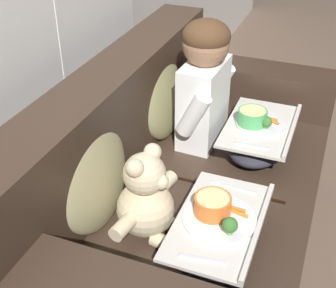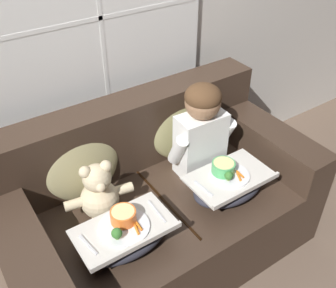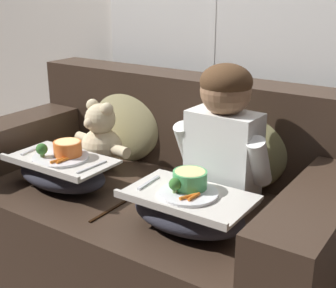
{
  "view_description": "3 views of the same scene",
  "coord_description": "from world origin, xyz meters",
  "px_view_note": "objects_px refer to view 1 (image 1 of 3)",
  "views": [
    {
      "loc": [
        -1.49,
        -0.45,
        1.66
      ],
      "look_at": [
        -0.0,
        0.12,
        0.63
      ],
      "focal_mm": 50.0,
      "sensor_mm": 36.0,
      "label": 1
    },
    {
      "loc": [
        -0.87,
        -1.36,
        2.04
      ],
      "look_at": [
        0.1,
        0.07,
        0.76
      ],
      "focal_mm": 42.0,
      "sensor_mm": 36.0,
      "label": 2
    },
    {
      "loc": [
        1.15,
        -1.53,
        1.34
      ],
      "look_at": [
        0.1,
        0.02,
        0.69
      ],
      "focal_mm": 50.0,
      "sensor_mm": 36.0,
      "label": 3
    }
  ],
  "objects_px": {
    "throw_pillow_behind_teddy": "(91,172)",
    "lap_tray_teddy": "(218,232)",
    "child_figure": "(205,78)",
    "lap_tray_child": "(259,136)",
    "couch": "(181,202)",
    "throw_pillow_behind_child": "(161,93)",
    "teddy_bear": "(146,199)"
  },
  "relations": [
    {
      "from": "throw_pillow_behind_child",
      "to": "lap_tray_child",
      "type": "bearing_deg",
      "value": -90.17
    },
    {
      "from": "couch",
      "to": "child_figure",
      "type": "distance_m",
      "value": 0.56
    },
    {
      "from": "couch",
      "to": "lap_tray_child",
      "type": "distance_m",
      "value": 0.46
    },
    {
      "from": "throw_pillow_behind_child",
      "to": "lap_tray_teddy",
      "type": "bearing_deg",
      "value": -144.32
    },
    {
      "from": "throw_pillow_behind_teddy",
      "to": "teddy_bear",
      "type": "height_order",
      "value": "throw_pillow_behind_teddy"
    },
    {
      "from": "couch",
      "to": "lap_tray_teddy",
      "type": "height_order",
      "value": "couch"
    },
    {
      "from": "throw_pillow_behind_child",
      "to": "lap_tray_teddy",
      "type": "distance_m",
      "value": 0.83
    },
    {
      "from": "teddy_bear",
      "to": "throw_pillow_behind_child",
      "type": "bearing_deg",
      "value": 17.8
    },
    {
      "from": "couch",
      "to": "throw_pillow_behind_teddy",
      "type": "xyz_separation_m",
      "value": [
        -0.33,
        0.23,
        0.33
      ]
    },
    {
      "from": "throw_pillow_behind_teddy",
      "to": "lap_tray_teddy",
      "type": "distance_m",
      "value": 0.5
    },
    {
      "from": "couch",
      "to": "teddy_bear",
      "type": "bearing_deg",
      "value": 178.07
    },
    {
      "from": "throw_pillow_behind_child",
      "to": "couch",
      "type": "bearing_deg",
      "value": -145.92
    },
    {
      "from": "throw_pillow_behind_child",
      "to": "lap_tray_child",
      "type": "xyz_separation_m",
      "value": [
        -0.0,
        -0.48,
        -0.13
      ]
    },
    {
      "from": "throw_pillow_behind_child",
      "to": "lap_tray_child",
      "type": "distance_m",
      "value": 0.5
    },
    {
      "from": "lap_tray_child",
      "to": "child_figure",
      "type": "bearing_deg",
      "value": 89.71
    },
    {
      "from": "lap_tray_teddy",
      "to": "child_figure",
      "type": "bearing_deg",
      "value": 21.89
    },
    {
      "from": "child_figure",
      "to": "lap_tray_child",
      "type": "height_order",
      "value": "child_figure"
    },
    {
      "from": "couch",
      "to": "lap_tray_child",
      "type": "bearing_deg",
      "value": -37.21
    },
    {
      "from": "throw_pillow_behind_child",
      "to": "lap_tray_teddy",
      "type": "xyz_separation_m",
      "value": [
        -0.67,
        -0.48,
        -0.13
      ]
    },
    {
      "from": "throw_pillow_behind_teddy",
      "to": "lap_tray_child",
      "type": "height_order",
      "value": "throw_pillow_behind_teddy"
    },
    {
      "from": "throw_pillow_behind_teddy",
      "to": "lap_tray_teddy",
      "type": "xyz_separation_m",
      "value": [
        0.0,
        -0.48,
        -0.13
      ]
    },
    {
      "from": "teddy_bear",
      "to": "lap_tray_teddy",
      "type": "xyz_separation_m",
      "value": [
        0.0,
        -0.26,
        -0.07
      ]
    },
    {
      "from": "teddy_bear",
      "to": "lap_tray_child",
      "type": "bearing_deg",
      "value": -21.57
    },
    {
      "from": "couch",
      "to": "teddy_bear",
      "type": "height_order",
      "value": "couch"
    },
    {
      "from": "lap_tray_child",
      "to": "lap_tray_teddy",
      "type": "xyz_separation_m",
      "value": [
        -0.67,
        -0.0,
        0.0
      ]
    },
    {
      "from": "lap_tray_teddy",
      "to": "throw_pillow_behind_teddy",
      "type": "bearing_deg",
      "value": 90.06
    },
    {
      "from": "throw_pillow_behind_child",
      "to": "lap_tray_child",
      "type": "height_order",
      "value": "throw_pillow_behind_child"
    },
    {
      "from": "lap_tray_teddy",
      "to": "lap_tray_child",
      "type": "bearing_deg",
      "value": 0.06
    },
    {
      "from": "couch",
      "to": "throw_pillow_behind_teddy",
      "type": "relative_size",
      "value": 3.85
    },
    {
      "from": "throw_pillow_behind_child",
      "to": "throw_pillow_behind_teddy",
      "type": "relative_size",
      "value": 0.98
    },
    {
      "from": "child_figure",
      "to": "teddy_bear",
      "type": "height_order",
      "value": "child_figure"
    },
    {
      "from": "throw_pillow_behind_teddy",
      "to": "teddy_bear",
      "type": "bearing_deg",
      "value": -90.2
    }
  ]
}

